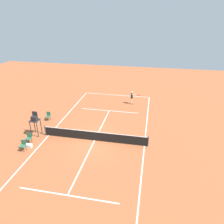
{
  "coord_description": "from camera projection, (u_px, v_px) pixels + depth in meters",
  "views": [
    {
      "loc": [
        -4.81,
        15.9,
        10.86
      ],
      "look_at": [
        -0.73,
        -4.73,
        0.8
      ],
      "focal_mm": 33.58,
      "sensor_mm": 36.0,
      "label": 1
    }
  ],
  "objects": [
    {
      "name": "ground_plane",
      "position": [
        95.0,
        140.0,
        19.6
      ],
      "size": [
        60.0,
        60.0,
        0.0
      ],
      "primitive_type": "plane",
      "color": "#AD5933"
    },
    {
      "name": "court_lines",
      "position": [
        95.0,
        140.0,
        19.6
      ],
      "size": [
        9.37,
        24.25,
        0.01
      ],
      "color": "white",
      "rests_on": "ground"
    },
    {
      "name": "tennis_net",
      "position": [
        94.0,
        136.0,
        19.39
      ],
      "size": [
        9.97,
        0.1,
        1.07
      ],
      "color": "#4C4C51",
      "rests_on": "ground"
    },
    {
      "name": "player_serving",
      "position": [
        132.0,
        97.0,
        26.96
      ],
      "size": [
        1.27,
        0.64,
        1.72
      ],
      "rotation": [
        0.0,
        0.0,
        1.49
      ],
      "color": "beige",
      "rests_on": "ground"
    },
    {
      "name": "tennis_ball",
      "position": [
        140.0,
        112.0,
        25.04
      ],
      "size": [
        0.07,
        0.07,
        0.07
      ],
      "primitive_type": "sphere",
      "color": "#CCE033",
      "rests_on": "ground"
    },
    {
      "name": "umpire_chair",
      "position": [
        35.0,
        120.0,
        19.86
      ],
      "size": [
        0.8,
        0.8,
        2.41
      ],
      "color": "#232328",
      "rests_on": "ground"
    },
    {
      "name": "courtside_chair_near",
      "position": [
        29.0,
        138.0,
        19.04
      ],
      "size": [
        0.44,
        0.46,
        0.95
      ],
      "color": "#262626",
      "rests_on": "ground"
    },
    {
      "name": "courtside_chair_mid",
      "position": [
        48.0,
        116.0,
        23.08
      ],
      "size": [
        0.44,
        0.46,
        0.95
      ],
      "color": "#262626",
      "rests_on": "ground"
    },
    {
      "name": "courtside_chair_far",
      "position": [
        23.0,
        145.0,
        18.0
      ],
      "size": [
        0.44,
        0.46,
        0.95
      ],
      "color": "#262626",
      "rests_on": "ground"
    },
    {
      "name": "equipment_bag",
      "position": [
        28.0,
        146.0,
        18.57
      ],
      "size": [
        0.76,
        0.32,
        0.3
      ],
      "primitive_type": "cube",
      "color": "white",
      "rests_on": "ground"
    }
  ]
}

